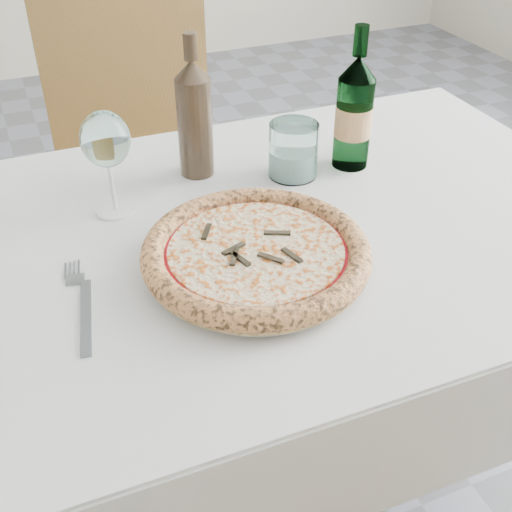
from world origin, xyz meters
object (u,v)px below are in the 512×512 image
object	(u,v)px
dining_table	(233,280)
beer_bottle	(354,113)
wine_bottle	(194,117)
chair_far	(142,141)
pizza	(256,252)
plate	(256,262)
wine_glass	(106,142)
tumbler	(293,154)

from	to	relation	value
dining_table	beer_bottle	size ratio (longest dim) A/B	5.25
beer_bottle	wine_bottle	size ratio (longest dim) A/B	1.01
dining_table	chair_far	xyz separation A→B (m)	(0.04, 0.84, -0.13)
dining_table	beer_bottle	world-z (taller)	beer_bottle
beer_bottle	chair_far	bearing A→B (deg)	108.76
pizza	plate	bearing A→B (deg)	16.22
plate	wine_glass	bearing A→B (deg)	123.70
plate	pizza	size ratio (longest dim) A/B	0.90
dining_table	plate	xyz separation A→B (m)	(0.00, -0.10, 0.11)
wine_glass	wine_bottle	world-z (taller)	wine_bottle
dining_table	plate	size ratio (longest dim) A/B	4.49
pizza	tumbler	world-z (taller)	tumbler
beer_bottle	wine_glass	bearing A→B (deg)	179.46
plate	wine_bottle	world-z (taller)	wine_bottle
pizza	wine_bottle	bearing A→B (deg)	87.80
dining_table	tumbler	xyz separation A→B (m)	(0.17, 0.13, 0.14)
plate	pizza	distance (m)	0.02
pizza	beer_bottle	xyz separation A→B (m)	(0.28, 0.23, 0.08)
dining_table	chair_far	bearing A→B (deg)	87.01
tumbler	wine_glass	bearing A→B (deg)	-179.96
tumbler	wine_bottle	bearing A→B (deg)	154.69
plate	beer_bottle	bearing A→B (deg)	38.98
wine_glass	pizza	bearing A→B (deg)	-56.31
wine_bottle	chair_far	bearing A→B (deg)	87.10
plate	tumbler	world-z (taller)	tumbler
wine_glass	plate	bearing A→B (deg)	-56.30
dining_table	tumbler	distance (m)	0.26
plate	beer_bottle	xyz separation A→B (m)	(0.28, 0.23, 0.09)
chair_far	tumbler	xyz separation A→B (m)	(0.13, -0.71, 0.27)
pizza	wine_glass	bearing A→B (deg)	123.69
dining_table	beer_bottle	distance (m)	0.37
dining_table	tumbler	world-z (taller)	tumbler
beer_bottle	wine_bottle	world-z (taller)	beer_bottle
plate	tumbler	xyz separation A→B (m)	(0.17, 0.23, 0.03)
chair_far	wine_bottle	xyz separation A→B (m)	(-0.03, -0.63, 0.33)
dining_table	wine_bottle	distance (m)	0.29
wine_glass	tumbler	distance (m)	0.34
dining_table	plate	world-z (taller)	plate
dining_table	tumbler	bearing A→B (deg)	38.58
dining_table	wine_glass	world-z (taller)	wine_glass
wine_bottle	plate	bearing A→B (deg)	-92.19
plate	pizza	xyz separation A→B (m)	(-0.00, -0.00, 0.02)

